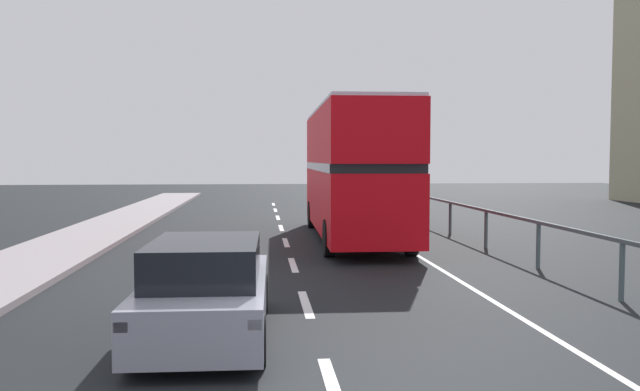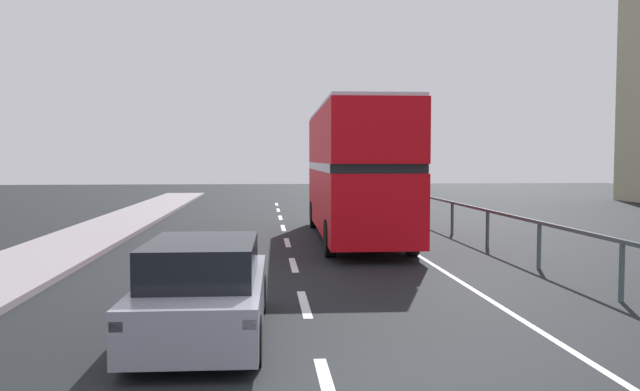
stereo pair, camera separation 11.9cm
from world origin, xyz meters
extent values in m
cube|color=black|center=(0.00, 0.00, -0.05)|extent=(73.52, 120.00, 0.10)
cube|color=silver|center=(0.00, -0.18, 0.00)|extent=(0.16, 2.15, 0.01)
cube|color=silver|center=(0.00, 4.07, 0.00)|extent=(0.16, 2.15, 0.01)
cube|color=silver|center=(0.00, 8.32, 0.00)|extent=(0.16, 2.15, 0.01)
cube|color=silver|center=(0.00, 12.57, 0.00)|extent=(0.16, 2.15, 0.01)
cube|color=silver|center=(0.00, 16.82, 0.00)|extent=(0.16, 2.15, 0.01)
cube|color=silver|center=(0.00, 21.06, 0.00)|extent=(0.16, 2.15, 0.01)
cube|color=silver|center=(0.00, 25.31, 0.00)|extent=(0.16, 2.15, 0.01)
cube|color=silver|center=(0.00, 29.56, 0.00)|extent=(0.16, 2.15, 0.01)
cube|color=silver|center=(3.43, 9.00, 0.00)|extent=(0.12, 46.00, 0.01)
cube|color=#445659|center=(5.76, 9.00, 1.10)|extent=(0.08, 42.00, 0.08)
cylinder|color=#445659|center=(5.76, 3.75, 0.55)|extent=(0.10, 0.10, 1.10)
cylinder|color=#445659|center=(5.76, 7.25, 0.55)|extent=(0.10, 0.10, 1.10)
cylinder|color=#445659|center=(5.76, 10.75, 0.55)|extent=(0.10, 0.10, 1.10)
cylinder|color=#445659|center=(5.76, 14.25, 0.55)|extent=(0.10, 0.10, 1.10)
cylinder|color=#445659|center=(5.76, 17.75, 0.55)|extent=(0.10, 0.10, 1.10)
cylinder|color=#445659|center=(5.76, 21.25, 0.55)|extent=(0.10, 0.10, 1.10)
cylinder|color=#445659|center=(5.76, 24.75, 0.55)|extent=(0.10, 0.10, 1.10)
cylinder|color=#445659|center=(5.76, 28.25, 0.55)|extent=(0.10, 0.10, 1.10)
cube|color=red|center=(2.20, 13.08, 1.30)|extent=(2.61, 10.35, 1.89)
cube|color=black|center=(2.20, 13.08, 2.36)|extent=(2.62, 9.94, 0.24)
cube|color=red|center=(2.20, 13.08, 3.30)|extent=(2.61, 10.35, 1.63)
cube|color=silver|center=(2.20, 13.08, 4.17)|extent=(2.56, 10.14, 0.10)
cube|color=black|center=(2.30, 18.21, 1.39)|extent=(2.17, 0.08, 1.32)
cube|color=yellow|center=(2.30, 18.21, 3.71)|extent=(1.45, 0.07, 0.28)
cylinder|color=black|center=(1.17, 16.86, 0.50)|extent=(0.30, 1.01, 1.00)
cylinder|color=black|center=(3.38, 16.81, 0.50)|extent=(0.30, 1.01, 1.00)
cylinder|color=black|center=(1.02, 9.55, 0.50)|extent=(0.30, 1.01, 1.00)
cylinder|color=black|center=(3.23, 9.51, 0.50)|extent=(0.30, 1.01, 1.00)
cube|color=gray|center=(-1.59, 2.13, 0.53)|extent=(1.79, 4.25, 0.69)
cube|color=black|center=(-1.59, 1.92, 1.15)|extent=(1.55, 2.35, 0.56)
cube|color=red|center=(-2.38, 0.07, 0.70)|extent=(0.16, 0.06, 0.12)
cube|color=red|center=(-0.88, 0.04, 0.70)|extent=(0.16, 0.06, 0.12)
cylinder|color=black|center=(-2.33, 3.56, 0.32)|extent=(0.21, 0.64, 0.64)
cylinder|color=black|center=(-0.79, 3.52, 0.32)|extent=(0.21, 0.64, 0.64)
cylinder|color=black|center=(-2.39, 0.74, 0.32)|extent=(0.21, 0.64, 0.64)
cylinder|color=black|center=(-0.85, 0.71, 0.32)|extent=(0.21, 0.64, 0.64)
camera|label=1|loc=(-0.82, -7.21, 2.59)|focal=35.85mm
camera|label=2|loc=(-0.70, -7.22, 2.59)|focal=35.85mm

